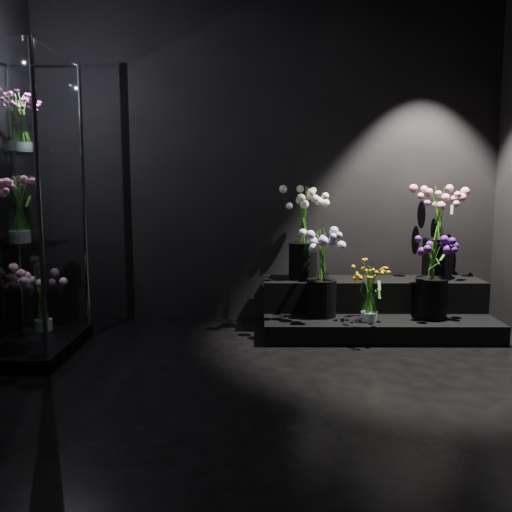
{
  "coord_description": "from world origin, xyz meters",
  "views": [
    {
      "loc": [
        -0.07,
        -3.01,
        1.26
      ],
      "look_at": [
        -0.09,
        1.2,
        0.68
      ],
      "focal_mm": 40.0,
      "sensor_mm": 36.0,
      "label": 1
    }
  ],
  "objects": [
    {
      "name": "bouquet_cream_roses",
      "position": [
        0.31,
        1.75,
        0.85
      ],
      "size": [
        0.4,
        0.4,
        0.78
      ],
      "rotation": [
        0.0,
        0.0,
        0.13
      ],
      "color": "black",
      "rests_on": "display_riser"
    },
    {
      "name": "wall_back",
      "position": [
        0.0,
        2.0,
        1.4
      ],
      "size": [
        4.0,
        0.0,
        4.0
      ],
      "primitive_type": "plane",
      "rotation": [
        1.57,
        0.0,
        0.0
      ],
      "color": "black",
      "rests_on": "floor"
    },
    {
      "name": "bouquet_case_base_pink",
      "position": [
        -1.71,
        1.22,
        0.35
      ],
      "size": [
        0.37,
        0.37,
        0.48
      ],
      "rotation": [
        0.0,
        0.0,
        0.08
      ],
      "color": "white",
      "rests_on": "display_case"
    },
    {
      "name": "display_riser",
      "position": [
        0.9,
        1.63,
        0.17
      ],
      "size": [
        1.84,
        0.82,
        0.41
      ],
      "color": "black",
      "rests_on": "floor"
    },
    {
      "name": "bouquet_case_pink",
      "position": [
        -1.69,
        0.83,
        1.05
      ],
      "size": [
        0.32,
        0.32,
        0.46
      ],
      "rotation": [
        0.0,
        0.0,
        -0.17
      ],
      "color": "white",
      "rests_on": "display_case"
    },
    {
      "name": "bouquet_lilac",
      "position": [
        0.43,
        1.47,
        0.56
      ],
      "size": [
        0.39,
        0.39,
        0.7
      ],
      "rotation": [
        0.0,
        0.0,
        -0.0
      ],
      "color": "black",
      "rests_on": "display_riser"
    },
    {
      "name": "display_case",
      "position": [
        -1.69,
        0.98,
        1.05
      ],
      "size": [
        0.57,
        0.95,
        2.1
      ],
      "color": "black",
      "rests_on": "floor"
    },
    {
      "name": "bouquet_orange_bells",
      "position": [
        0.79,
        1.31,
        0.39
      ],
      "size": [
        0.31,
        0.31,
        0.46
      ],
      "rotation": [
        0.0,
        0.0,
        -0.31
      ],
      "color": "white",
      "rests_on": "display_riser"
    },
    {
      "name": "bouquet_case_magenta",
      "position": [
        -1.74,
        1.11,
        1.65
      ],
      "size": [
        0.27,
        0.27,
        0.41
      ],
      "rotation": [
        0.0,
        0.0,
        -0.28
      ],
      "color": "white",
      "rests_on": "display_case"
    },
    {
      "name": "wall_front",
      "position": [
        0.0,
        -2.0,
        1.4
      ],
      "size": [
        4.0,
        0.0,
        4.0
      ],
      "primitive_type": "plane",
      "rotation": [
        -1.57,
        0.0,
        0.0
      ],
      "color": "black",
      "rests_on": "floor"
    },
    {
      "name": "bouquet_purple",
      "position": [
        1.3,
        1.41,
        0.51
      ],
      "size": [
        0.41,
        0.41,
        0.64
      ],
      "rotation": [
        0.0,
        0.0,
        0.3
      ],
      "color": "black",
      "rests_on": "display_riser"
    },
    {
      "name": "floor",
      "position": [
        0.0,
        0.0,
        0.0
      ],
      "size": [
        4.0,
        4.0,
        0.0
      ],
      "primitive_type": "plane",
      "color": "black",
      "rests_on": "ground"
    },
    {
      "name": "bouquet_pink_roses",
      "position": [
        1.44,
        1.76,
        0.85
      ],
      "size": [
        0.37,
        0.37,
        0.76
      ],
      "rotation": [
        0.0,
        0.0,
        0.02
      ],
      "color": "black",
      "rests_on": "display_riser"
    }
  ]
}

